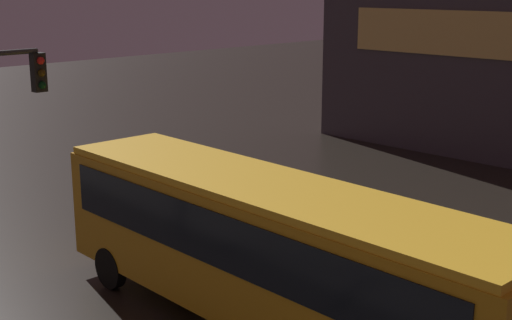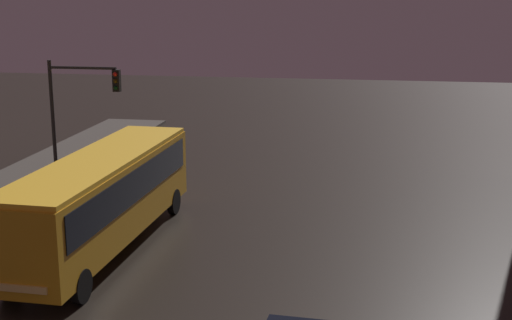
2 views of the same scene
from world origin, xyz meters
name	(u,v)px [view 2 (image 2 of 2)]	position (x,y,z in m)	size (l,w,h in m)	color
bus_near	(102,193)	(-2.12, 10.55, 1.99)	(2.81, 11.39, 3.23)	orange
traffic_light_main	(77,105)	(-5.49, 16.47, 3.95)	(3.14, 0.35, 5.82)	#2D2D2D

